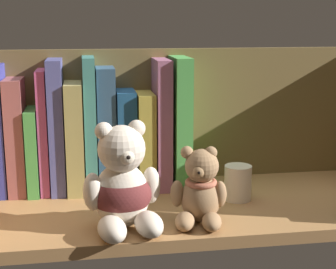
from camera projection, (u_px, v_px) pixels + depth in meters
The scene contains 16 objects.
shelf_board at pixel (190, 209), 90.16cm from camera, with size 73.21×29.56×2.00cm, color #9E7042.
shelf_back_panel at pixel (175, 120), 102.16cm from camera, with size 75.61×1.20×27.85cm, color brown.
book_1 at pixel (18, 135), 94.82cm from camera, with size 3.16×11.42×21.08cm, color #914E4E.
book_2 at pixel (34, 149), 95.86cm from camera, with size 2.00×12.48×15.63cm, color #489A46.
book_3 at pixel (45, 130), 95.43cm from camera, with size 1.64×11.64×22.58cm, color #BB487F.
book_4 at pixel (57, 125), 95.60cm from camera, with size 2.63×12.57×24.43cm, color #505393.
book_5 at pixel (75, 135), 96.55cm from camera, with size 3.14×13.69×20.25cm, color tan.
book_6 at pixel (90, 123), 96.51cm from camera, with size 2.12×11.98×24.78cm, color teal.
book_7 at pixel (106, 128), 97.19cm from camera, with size 3.34×10.27×22.83cm, color #2F4D69.
book_8 at pixel (126, 138), 98.24cm from camera, with size 3.50×10.90×18.53cm, color navy.
book_9 at pixel (144, 138), 98.85cm from camera, with size 3.13×12.51×18.06cm, color #AD9B3B.
book_10 at pixel (160, 122), 98.67cm from camera, with size 2.71×13.15×24.23cm, color #A46081.
book_11 at pixel (176, 121), 99.12cm from camera, with size 2.98×14.88×24.62cm, color #49A047.
teddy_bear_larger at pixel (123, 187), 78.06cm from camera, with size 12.33×13.19×16.62cm.
teddy_bear_smaller at pixel (198, 191), 80.42cm from camera, with size 9.17×9.51×12.23cm.
pillar_candle at pixel (238, 183), 91.27cm from camera, with size 4.79×4.79×6.21cm, color silver.
Camera 1 is at (-17.63, -83.40, 33.35)cm, focal length 55.30 mm.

